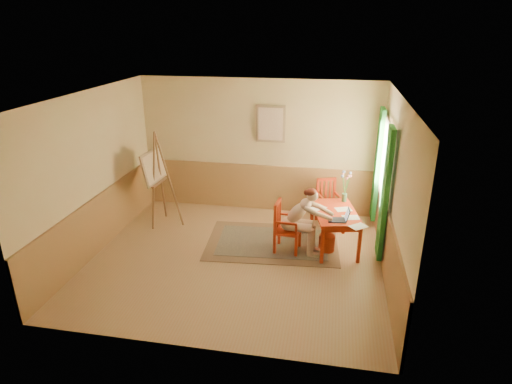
% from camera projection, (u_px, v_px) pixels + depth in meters
% --- Properties ---
extents(room, '(5.04, 4.54, 2.84)m').
position_uv_depth(room, '(235.00, 183.00, 7.02)').
color(room, tan).
rests_on(room, ground).
extents(wainscot, '(5.00, 4.50, 1.00)m').
position_uv_depth(wainscot, '(245.00, 214.00, 8.08)').
color(wainscot, '#AD7E4A').
rests_on(wainscot, room).
extents(window, '(0.12, 2.01, 2.20)m').
position_uv_depth(window, '(382.00, 173.00, 7.64)').
color(window, white).
rests_on(window, room).
extents(wall_portrait, '(0.60, 0.05, 0.76)m').
position_uv_depth(wall_portrait, '(271.00, 124.00, 8.81)').
color(wall_portrait, '#9B7E5B').
rests_on(wall_portrait, room).
extents(rug, '(2.52, 1.79, 0.02)m').
position_uv_depth(rug, '(272.00, 242.00, 8.07)').
color(rug, '#8C7251').
rests_on(rug, room).
extents(table, '(0.96, 1.33, 0.72)m').
position_uv_depth(table, '(335.00, 216.00, 7.68)').
color(table, '#B53013').
rests_on(table, room).
extents(chair_left, '(0.46, 0.45, 0.93)m').
position_uv_depth(chair_left, '(285.00, 227.00, 7.64)').
color(chair_left, '#B53013').
rests_on(chair_left, room).
extents(chair_back, '(0.52, 0.53, 0.91)m').
position_uv_depth(chair_back, '(328.00, 202.00, 8.74)').
color(chair_back, '#B53013').
rests_on(chair_back, room).
extents(figure, '(0.93, 0.43, 1.24)m').
position_uv_depth(figure, '(302.00, 218.00, 7.48)').
color(figure, beige).
rests_on(figure, room).
extents(laptop, '(0.38, 0.26, 0.21)m').
position_uv_depth(laptop, '(340.00, 218.00, 7.27)').
color(laptop, '#1E2338').
rests_on(laptop, table).
extents(papers, '(1.02, 0.99, 0.00)m').
position_uv_depth(papers, '(342.00, 215.00, 7.49)').
color(papers, white).
rests_on(papers, table).
extents(vase, '(0.21, 0.29, 0.58)m').
position_uv_depth(vase, '(345.00, 188.00, 7.98)').
color(vase, '#3F724C').
rests_on(vase, table).
extents(wastebasket, '(0.35, 0.35, 0.30)m').
position_uv_depth(wastebasket, '(327.00, 243.00, 7.74)').
color(wastebasket, '#A63314').
rests_on(wastebasket, room).
extents(easel, '(0.65, 0.85, 1.91)m').
position_uv_depth(easel, '(156.00, 170.00, 8.48)').
color(easel, brown).
rests_on(easel, room).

